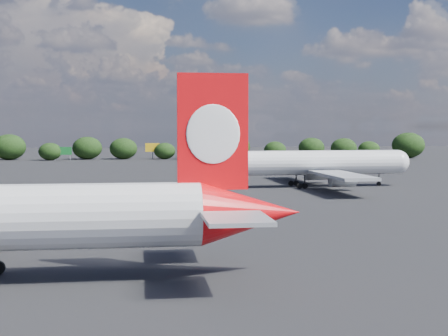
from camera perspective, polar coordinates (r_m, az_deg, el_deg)
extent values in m
plane|color=black|center=(98.48, -12.82, -2.88)|extent=(500.00, 500.00, 0.00)
cone|color=red|center=(47.17, 2.45, -4.13)|extent=(7.72, 4.87, 4.80)
cube|color=red|center=(46.30, -1.04, 3.34)|extent=(5.28, 0.53, 8.63)
ellipsoid|color=white|center=(46.01, -1.00, 3.12)|extent=(4.03, 0.23, 4.41)
ellipsoid|color=white|center=(46.58, -1.08, 3.13)|extent=(4.03, 0.23, 4.41)
cube|color=#9B9DA3|center=(41.65, 1.13, -4.66)|extent=(4.38, 5.80, 0.29)
cube|color=#9B9DA3|center=(52.01, -0.66, -2.96)|extent=(4.38, 5.80, 0.29)
cylinder|color=silver|center=(117.31, 7.86, 0.48)|extent=(34.95, 6.25, 4.57)
sphere|color=silver|center=(123.72, 15.55, 0.55)|extent=(4.79, 4.79, 4.57)
cone|color=silver|center=(112.69, -2.38, 0.38)|extent=(7.53, 4.92, 4.57)
cube|color=#0D4197|center=(112.88, -1.01, 3.36)|extent=(5.05, 0.70, 8.23)
ellipsoid|color=red|center=(112.61, -0.99, 3.28)|extent=(3.85, 0.37, 4.21)
ellipsoid|color=red|center=(113.16, -1.03, 3.28)|extent=(3.85, 0.37, 4.21)
cube|color=#9B9DA3|center=(107.96, -1.07, 0.43)|extent=(4.38, 5.68, 0.27)
cube|color=#9B9DA3|center=(117.89, -1.82, 0.71)|extent=(4.38, 5.68, 0.27)
cube|color=#9B9DA3|center=(106.80, 10.73, -0.66)|extent=(6.83, 18.56, 0.50)
cube|color=#9B9DA3|center=(129.27, 7.02, 0.14)|extent=(6.83, 18.56, 0.50)
cylinder|color=#9B9DA3|center=(111.80, 10.78, -1.07)|extent=(4.69, 2.69, 2.47)
cube|color=#9B9DA3|center=(111.75, 10.78, -0.75)|extent=(2.02, 0.37, 1.10)
cylinder|color=#9B9DA3|center=(125.56, 8.42, -0.52)|extent=(4.69, 2.69, 2.47)
cube|color=#9B9DA3|center=(125.51, 8.42, -0.23)|extent=(2.02, 0.37, 1.10)
cylinder|color=black|center=(114.38, 7.39, -1.21)|extent=(0.27, 0.27, 2.29)
cylinder|color=black|center=(114.46, 7.39, -1.64)|extent=(1.03, 0.46, 1.01)
cylinder|color=black|center=(114.16, 6.91, -1.65)|extent=(1.03, 0.46, 1.01)
cylinder|color=black|center=(119.61, 6.61, -0.98)|extent=(0.27, 0.27, 2.29)
cylinder|color=black|center=(119.68, 6.61, -1.40)|extent=(1.03, 0.46, 1.01)
cylinder|color=black|center=(119.40, 6.14, -1.40)|extent=(1.03, 0.46, 1.01)
cylinder|color=black|center=(122.41, 13.98, -0.98)|extent=(0.23, 0.23, 2.29)
cylinder|color=black|center=(122.49, 13.97, -1.41)|extent=(0.84, 0.36, 0.82)
cube|color=#135F24|center=(215.30, -14.55, 1.53)|extent=(6.00, 0.30, 2.60)
cylinder|color=#97999F|center=(215.73, -15.20, 0.94)|extent=(0.20, 0.20, 2.00)
cylinder|color=#97999F|center=(215.08, -13.88, 0.95)|extent=(0.20, 0.20, 2.00)
cube|color=gold|center=(219.47, -6.56, 1.88)|extent=(5.00, 0.30, 3.00)
cylinder|color=#97999F|center=(219.58, -6.55, 1.16)|extent=(0.30, 0.30, 2.50)
ellipsoid|color=black|center=(224.02, -19.06, 1.82)|extent=(11.33, 9.59, 8.72)
ellipsoid|color=black|center=(216.72, -15.62, 1.46)|extent=(7.67, 6.49, 5.90)
ellipsoid|color=black|center=(220.29, -12.40, 1.80)|extent=(10.18, 8.61, 7.83)
ellipsoid|color=black|center=(219.29, -9.19, 1.77)|extent=(9.56, 8.09, 7.35)
ellipsoid|color=black|center=(217.55, -5.44, 1.56)|extent=(7.40, 6.26, 5.69)
ellipsoid|color=black|center=(215.77, -3.13, 1.61)|extent=(7.97, 6.74, 6.13)
ellipsoid|color=black|center=(217.94, 0.98, 1.95)|extent=(11.03, 9.34, 8.49)
ellipsoid|color=black|center=(220.05, 4.69, 1.64)|extent=(7.91, 6.69, 6.08)
ellipsoid|color=black|center=(226.79, 8.00, 1.84)|extent=(9.53, 8.06, 7.33)
ellipsoid|color=black|center=(226.14, 10.89, 1.79)|extent=(9.38, 7.94, 7.21)
ellipsoid|color=black|center=(229.56, 13.11, 1.65)|extent=(7.92, 6.70, 6.09)
ellipsoid|color=black|center=(234.52, 16.50, 2.01)|extent=(11.94, 10.10, 9.18)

